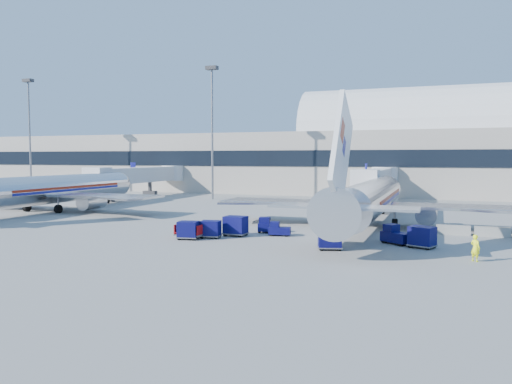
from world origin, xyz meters
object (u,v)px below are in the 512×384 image
at_px(barrier_mid, 492,232).
at_px(cart_solo_far, 422,237).
at_px(cart_train_b, 211,229).
at_px(cart_solo_near, 330,239).
at_px(mast_west, 212,113).
at_px(cart_train_a, 236,225).
at_px(tug_right, 395,235).
at_px(cart_train_c, 188,230).
at_px(tug_left, 265,225).
at_px(airliner_mid, 48,190).
at_px(jetbridge_near, 377,179).
at_px(barrier_near, 453,230).
at_px(ramp_worker, 475,248).
at_px(cart_open_red, 190,234).
at_px(tug_lead, 279,229).
at_px(jetbridge_mid, 143,175).
at_px(mast_far_west, 29,119).
at_px(airliner_main, 370,199).

bearing_deg(barrier_mid, cart_solo_far, -125.24).
xyz_separation_m(cart_train_b, cart_solo_near, (11.20, -1.96, 0.04)).
bearing_deg(mast_west, cart_train_a, -61.65).
height_order(tug_right, cart_train_c, tug_right).
xyz_separation_m(tug_left, cart_solo_far, (14.52, -3.70, 0.24)).
relative_size(airliner_mid, cart_train_c, 18.44).
bearing_deg(jetbridge_near, cart_train_b, -104.63).
bearing_deg(airliner_mid, cart_train_a, -18.06).
distance_m(barrier_mid, cart_solo_near, 16.96).
bearing_deg(barrier_near, cart_train_a, -157.70).
bearing_deg(cart_train_a, barrier_near, 25.38).
height_order(tug_right, ramp_worker, ramp_worker).
xyz_separation_m(cart_solo_near, cart_open_red, (-12.75, 0.95, -0.42)).
bearing_deg(tug_lead, ramp_worker, -30.86).
distance_m(cart_solo_near, ramp_worker, 10.40).
xyz_separation_m(mast_west, tug_right, (33.37, -34.96, -14.06)).
bearing_deg(jetbridge_near, ramp_worker, -74.28).
bearing_deg(jetbridge_near, cart_open_red, -106.38).
xyz_separation_m(airliner_mid, barrier_near, (50.00, -2.51, -2.48)).
distance_m(tug_lead, cart_train_c, 8.29).
xyz_separation_m(barrier_near, cart_train_b, (-20.40, -9.49, 0.37)).
bearing_deg(tug_right, jetbridge_mid, 179.86).
relative_size(tug_left, cart_train_b, 1.26).
distance_m(mast_west, cart_open_red, 44.11).
distance_m(jetbridge_mid, tug_right, 59.76).
relative_size(jetbridge_near, barrier_mid, 9.17).
distance_m(jetbridge_near, mast_far_west, 68.47).
distance_m(tug_right, ramp_worker, 7.87).
xyz_separation_m(airliner_mid, barrier_mid, (53.30, -2.51, -2.48)).
relative_size(jetbridge_near, mast_west, 1.22).
distance_m(airliner_mid, mast_far_west, 39.68).
distance_m(tug_lead, tug_right, 10.45).
xyz_separation_m(airliner_main, tug_lead, (-7.06, -8.75, -2.33)).
bearing_deg(cart_train_b, tug_right, 0.12).
relative_size(airliner_main, mast_west, 1.65).
distance_m(barrier_mid, cart_open_red, 27.35).
height_order(mast_far_west, barrier_mid, mast_far_west).
relative_size(airliner_main, cart_train_b, 19.21).
bearing_deg(airliner_mid, jetbridge_mid, 95.22).
bearing_deg(cart_solo_far, barrier_mid, 77.06).
height_order(cart_train_b, cart_train_c, cart_train_c).
distance_m(mast_west, cart_train_c, 44.38).
xyz_separation_m(cart_train_c, cart_open_red, (-0.07, 0.43, -0.40)).
height_order(cart_solo_near, ramp_worker, ramp_worker).
height_order(tug_lead, ramp_worker, ramp_worker).
xyz_separation_m(tug_left, ramp_worker, (18.15, -7.81, 0.26)).
bearing_deg(cart_solo_near, ramp_worker, -22.21).
height_order(cart_train_c, cart_solo_near, cart_solo_near).
height_order(barrier_near, tug_left, tug_left).
relative_size(airliner_mid, jetbridge_mid, 1.35).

